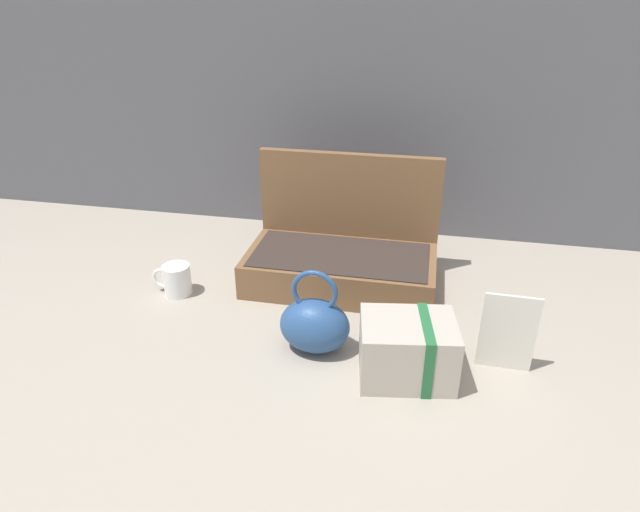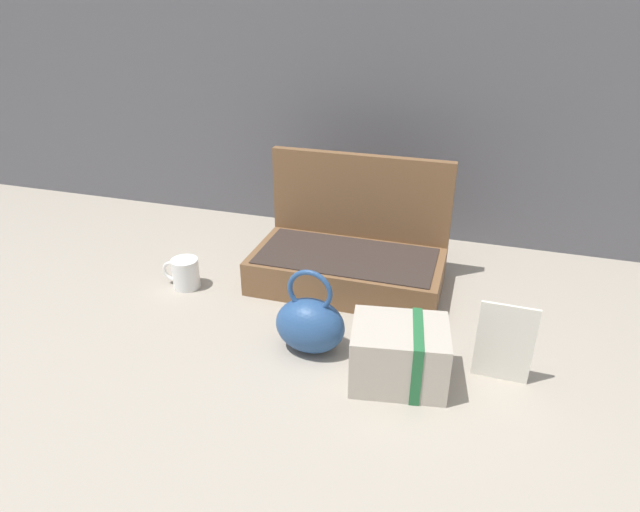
# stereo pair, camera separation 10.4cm
# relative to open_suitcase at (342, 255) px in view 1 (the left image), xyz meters

# --- Properties ---
(ground_plane) EXTENTS (6.00, 6.00, 0.00)m
(ground_plane) POSITION_rel_open_suitcase_xyz_m (-0.03, -0.20, -0.08)
(ground_plane) COLOR #9E9384
(open_suitcase) EXTENTS (0.50, 0.27, 0.33)m
(open_suitcase) POSITION_rel_open_suitcase_xyz_m (0.00, 0.00, 0.00)
(open_suitcase) COLOR brown
(open_suitcase) RESTS_ON ground_plane
(teal_pouch_handbag) EXTENTS (0.16, 0.12, 0.20)m
(teal_pouch_handbag) POSITION_rel_open_suitcase_xyz_m (-0.01, -0.32, -0.01)
(teal_pouch_handbag) COLOR #284C7F
(teal_pouch_handbag) RESTS_ON ground_plane
(cream_toiletry_bag) EXTENTS (0.21, 0.17, 0.13)m
(cream_toiletry_bag) POSITION_rel_open_suitcase_xyz_m (0.20, -0.37, -0.01)
(cream_toiletry_bag) COLOR #B2A899
(cream_toiletry_bag) RESTS_ON ground_plane
(coffee_mug) EXTENTS (0.10, 0.07, 0.08)m
(coffee_mug) POSITION_rel_open_suitcase_xyz_m (-0.41, -0.16, -0.04)
(coffee_mug) COLOR white
(coffee_mug) RESTS_ON ground_plane
(info_card_left) EXTENTS (0.11, 0.01, 0.18)m
(info_card_left) POSITION_rel_open_suitcase_xyz_m (0.40, -0.30, 0.01)
(info_card_left) COLOR silver
(info_card_left) RESTS_ON ground_plane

